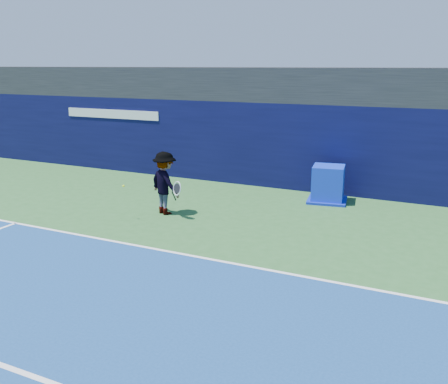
% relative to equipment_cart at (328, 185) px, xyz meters
% --- Properties ---
extents(ground, '(80.00, 80.00, 0.00)m').
position_rel_equipment_cart_xyz_m(ground, '(-2.23, -9.09, -0.53)').
color(ground, '#2A5E2A').
rests_on(ground, ground).
extents(baseline, '(24.00, 0.10, 0.01)m').
position_rel_equipment_cart_xyz_m(baseline, '(-2.23, -6.09, -0.52)').
color(baseline, white).
rests_on(baseline, ground).
extents(stadium_band, '(36.00, 3.00, 1.20)m').
position_rel_equipment_cart_xyz_m(stadium_band, '(-2.23, 2.41, 3.07)').
color(stadium_band, black).
rests_on(stadium_band, back_wall_assembly).
extents(back_wall_assembly, '(36.00, 1.03, 3.00)m').
position_rel_equipment_cart_xyz_m(back_wall_assembly, '(-2.24, 1.41, 0.97)').
color(back_wall_assembly, black).
rests_on(back_wall_assembly, ground).
extents(equipment_cart, '(1.40, 1.40, 1.17)m').
position_rel_equipment_cart_xyz_m(equipment_cart, '(0.00, 0.00, 0.00)').
color(equipment_cart, '#0E29C6').
rests_on(equipment_cart, ground).
extents(tennis_player, '(1.45, 1.12, 1.86)m').
position_rel_equipment_cart_xyz_m(tennis_player, '(-3.98, -3.44, 0.40)').
color(tennis_player, white).
rests_on(tennis_player, ground).
extents(tennis_ball, '(0.07, 0.07, 0.07)m').
position_rel_equipment_cart_xyz_m(tennis_ball, '(-4.71, -4.45, 0.45)').
color(tennis_ball, '#DDF91B').
rests_on(tennis_ball, ground).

